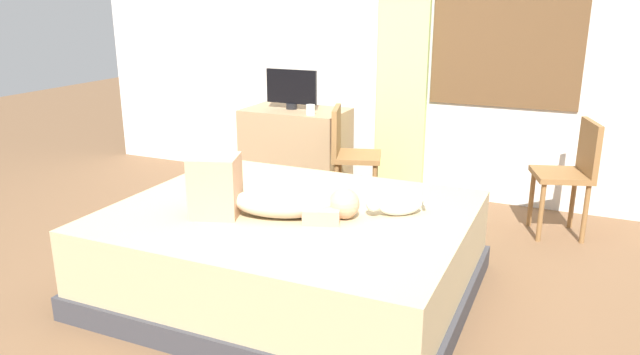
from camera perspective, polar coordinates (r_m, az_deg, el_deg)
name	(u,v)px	position (r m, az deg, el deg)	size (l,w,h in m)	color
ground_plane	(281,305)	(3.51, -3.72, -12.08)	(16.00, 16.00, 0.00)	brown
back_wall_with_window	(410,28)	(5.31, 8.59, 13.99)	(6.40, 0.14, 2.90)	silver
bed	(291,251)	(3.55, -2.81, -7.07)	(2.06, 1.69, 0.52)	#38383D
person_lying	(266,197)	(3.33, -5.21, -1.83)	(0.93, 0.52, 0.34)	#CCB299
cat	(397,204)	(3.37, 7.37, -2.52)	(0.31, 0.25, 0.21)	silver
desk	(296,150)	(5.42, -2.28, 2.69)	(0.90, 0.56, 0.74)	#997A56
tv_monitor	(291,89)	(5.33, -2.75, 8.49)	(0.48, 0.10, 0.35)	black
cup	(310,110)	(5.07, -0.92, 6.48)	(0.08, 0.08, 0.09)	white
chair_by_desk	(348,151)	(4.83, 2.72, 2.59)	(0.48, 0.48, 0.86)	brown
chair_spare	(572,169)	(4.68, 22.95, 0.76)	(0.48, 0.48, 0.86)	brown
curtain_left	(403,48)	(5.21, 7.97, 12.17)	(0.44, 0.06, 2.57)	#ADCC75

